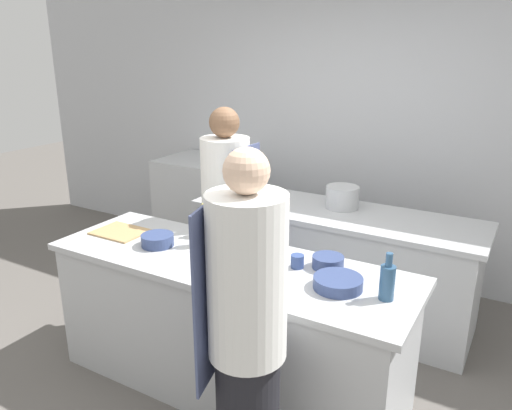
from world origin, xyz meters
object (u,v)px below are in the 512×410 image
chef_at_stove (227,222)px  bottle_wine (387,282)px  chef_at_prep_near (247,339)px  bottle_vinegar (205,229)px  bowl_prep_small (233,253)px  bottle_olive_oil (205,224)px  stockpot (342,197)px  cup (297,261)px  bowl_ceramic_blue (328,262)px  oven_range (206,207)px  bowl_mixing_large (158,240)px  bowl_wooden_salad (338,283)px

chef_at_stove → bottle_wine: chef_at_stove is taller
chef_at_prep_near → bottle_vinegar: (-0.78, 0.78, 0.12)m
chef_at_stove → bowl_prep_small: 0.71m
bottle_olive_oil → chef_at_prep_near: bearing=-46.1°
chef_at_stove → stockpot: bearing=137.9°
cup → bowl_ceramic_blue: bearing=29.6°
cup → bottle_vinegar: bearing=179.3°
chef_at_prep_near → bowl_ceramic_blue: 0.86m
oven_range → stockpot: stockpot is taller
chef_at_prep_near → bowl_ceramic_blue: bearing=-16.7°
bottle_wine → bowl_mixing_large: size_ratio=1.21×
bottle_vinegar → stockpot: bottle_vinegar is taller
bowl_prep_small → stockpot: size_ratio=0.65×
bowl_mixing_large → chef_at_stove: bearing=81.3°
bottle_vinegar → cup: (0.66, -0.01, -0.07)m
stockpot → cup: bearing=-81.5°
chef_at_stove → bottle_olive_oil: 0.38m
oven_range → stockpot: 1.76m
bowl_wooden_salad → cup: 0.33m
bowl_mixing_large → bowl_wooden_salad: bowl_mixing_large is taller
bottle_vinegar → bowl_ceramic_blue: 0.82m
bowl_mixing_large → bowl_wooden_salad: bearing=1.2°
bowl_wooden_salad → cup: bearing=157.2°
bottle_olive_oil → bottle_vinegar: bottle_vinegar is taller
oven_range → bowl_ceramic_blue: 2.53m
bottle_olive_oil → bottle_wine: bottle_wine is taller
chef_at_stove → bowl_prep_small: (0.42, -0.57, 0.05)m
chef_at_prep_near → bottle_vinegar: size_ratio=6.18×
bowl_mixing_large → bowl_prep_small: size_ratio=1.24×
chef_at_stove → bottle_olive_oil: chef_at_stove is taller
cup → chef_at_prep_near: bearing=-81.2°
oven_range → bowl_ceramic_blue: (1.98, -1.52, 0.42)m
chef_at_stove → bottle_olive_oil: (0.07, -0.36, 0.11)m
cup → bowl_prep_small: bearing=-170.3°
chef_at_stove → cup: size_ratio=21.98×
chef_at_prep_near → stockpot: chef_at_prep_near is taller
bowl_prep_small → bowl_wooden_salad: 0.70m
bowl_prep_small → cup: cup is taller
bowl_mixing_large → stockpot: bearing=60.8°
bowl_ceramic_blue → stockpot: bearing=106.8°
chef_at_stove → bowl_ceramic_blue: chef_at_stove is taller
stockpot → bowl_prep_small: bearing=-100.2°
bowl_prep_small → bowl_ceramic_blue: bearing=15.7°
bowl_ceramic_blue → bottle_vinegar: bearing=-174.4°
cup → chef_at_stove: bearing=148.5°
oven_range → bottle_wine: (2.38, -1.73, 0.48)m
chef_at_prep_near → bowl_prep_small: chef_at_prep_near is taller
oven_range → bottle_vinegar: bottle_vinegar is taller
bottle_olive_oil → bowl_ceramic_blue: 0.92m
bottle_olive_oil → oven_range: bearing=126.0°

